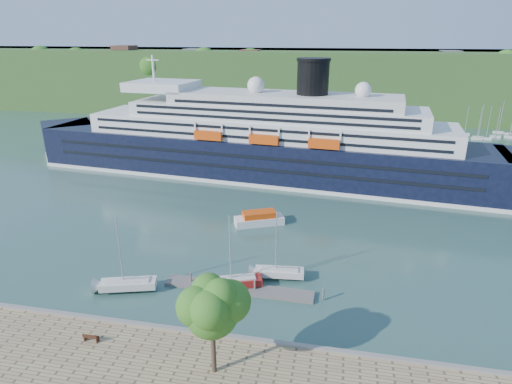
{
  "coord_description": "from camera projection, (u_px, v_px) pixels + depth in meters",
  "views": [
    {
      "loc": [
        16.59,
        -34.94,
        30.43
      ],
      "look_at": [
        3.5,
        30.0,
        5.71
      ],
      "focal_mm": 30.0,
      "sensor_mm": 36.0,
      "label": 1
    }
  ],
  "objects": [
    {
      "name": "sailboat_white_near",
      "position": [
        125.0,
        257.0,
        51.96
      ],
      "size": [
        7.88,
        4.19,
        9.81
      ],
      "primitive_type": null,
      "rotation": [
        0.0,
        0.0,
        0.29
      ],
      "color": "silver",
      "rests_on": "ground"
    },
    {
      "name": "park_bench",
      "position": [
        91.0,
        337.0,
        43.34
      ],
      "size": [
        1.63,
        0.68,
        1.04
      ],
      "primitive_type": null,
      "rotation": [
        0.0,
        0.0,
        0.01
      ],
      "color": "#4E2716",
      "rests_on": "promenade"
    },
    {
      "name": "floating_pontoon",
      "position": [
        239.0,
        288.0,
        53.85
      ],
      "size": [
        19.04,
        2.66,
        0.42
      ],
      "primitive_type": null,
      "rotation": [
        0.0,
        0.0,
        -0.02
      ],
      "color": "#656059",
      "rests_on": "ground"
    },
    {
      "name": "cruise_ship",
      "position": [
        256.0,
        119.0,
        92.95
      ],
      "size": [
        116.19,
        28.28,
        25.84
      ],
      "primitive_type": null,
      "rotation": [
        0.0,
        0.0,
        -0.1
      ],
      "color": "black",
      "rests_on": "ground"
    },
    {
      "name": "promenade_tree",
      "position": [
        212.0,
        323.0,
        37.78
      ],
      "size": [
        6.49,
        6.49,
        10.74
      ],
      "primitive_type": null,
      "color": "#2D681B",
      "rests_on": "promenade"
    },
    {
      "name": "sailboat_white_far",
      "position": [
        280.0,
        248.0,
        54.83
      ],
      "size": [
        7.23,
        2.66,
        9.13
      ],
      "primitive_type": null,
      "rotation": [
        0.0,
        0.0,
        0.1
      ],
      "color": "silver",
      "rests_on": "ground"
    },
    {
      "name": "sailboat_red",
      "position": [
        234.0,
        255.0,
        52.5
      ],
      "size": [
        7.7,
        4.61,
        9.62
      ],
      "primitive_type": null,
      "rotation": [
        0.0,
        0.0,
        0.37
      ],
      "color": "maroon",
      "rests_on": "ground"
    },
    {
      "name": "far_hillside",
      "position": [
        303.0,
        81.0,
        174.78
      ],
      "size": [
        400.0,
        50.0,
        24.0
      ],
      "primitive_type": "cube",
      "color": "#395B24",
      "rests_on": "ground"
    },
    {
      "name": "ground",
      "position": [
        169.0,
        335.0,
        45.8
      ],
      "size": [
        400.0,
        400.0,
        0.0
      ],
      "primitive_type": "plane",
      "color": "#30564D",
      "rests_on": "ground"
    },
    {
      "name": "tender_launch",
      "position": [
        259.0,
        218.0,
        72.04
      ],
      "size": [
        8.74,
        6.05,
        2.3
      ],
      "primitive_type": null,
      "rotation": [
        0.0,
        0.0,
        0.43
      ],
      "color": "#D9460C",
      "rests_on": "ground"
    },
    {
      "name": "quay_coping",
      "position": [
        167.0,
        328.0,
        45.21
      ],
      "size": [
        220.0,
        0.5,
        0.3
      ],
      "primitive_type": "cube",
      "color": "slate",
      "rests_on": "promenade"
    }
  ]
}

